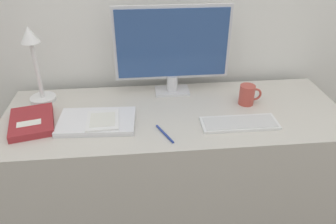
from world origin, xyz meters
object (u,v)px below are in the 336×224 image
laptop (97,121)px  desk_lamp (35,61)px  monitor (172,48)px  notebook (32,122)px  keyboard (239,123)px  coffee_mug (247,95)px  pen (165,134)px  ereader (103,120)px

laptop → desk_lamp: (-0.27, 0.23, 0.19)m
monitor → notebook: monitor is taller
desk_lamp → notebook: desk_lamp is taller
monitor → laptop: 0.49m
keyboard → coffee_mug: 0.20m
keyboard → coffee_mug: bearing=64.1°
coffee_mug → pen: bearing=-151.8°
laptop → coffee_mug: 0.70m
notebook → coffee_mug: size_ratio=2.56×
coffee_mug → pen: (-0.41, -0.22, -0.04)m
desk_lamp → pen: size_ratio=2.78×
laptop → ereader: size_ratio=2.09×
ereader → coffee_mug: coffee_mug is taller
coffee_mug → monitor: bearing=155.2°
monitor → pen: monitor is taller
laptop → notebook: 0.27m
keyboard → pen: keyboard is taller
monitor → keyboard: size_ratio=1.68×
pen → laptop: bearing=158.5°
laptop → pen: bearing=-21.5°
notebook → laptop: bearing=-4.0°
laptop → ereader: (0.03, -0.02, 0.02)m
laptop → desk_lamp: size_ratio=0.92×
keyboard → coffee_mug: size_ratio=3.08×
desk_lamp → monitor: bearing=2.8°
laptop → desk_lamp: 0.41m
laptop → coffee_mug: (0.69, 0.11, 0.04)m
monitor → desk_lamp: bearing=-177.2°
monitor → keyboard: bearing=-52.7°
laptop → monitor: bearing=36.9°
coffee_mug → pen: size_ratio=0.82×
monitor → notebook: (-0.63, -0.24, -0.22)m
ereader → desk_lamp: 0.43m
desk_lamp → notebook: bearing=-89.7°
keyboard → laptop: laptop is taller
keyboard → notebook: notebook is taller
coffee_mug → notebook: bearing=-174.7°
ereader → keyboard: bearing=-4.6°
monitor → pen: size_ratio=4.23×
monitor → desk_lamp: size_ratio=1.52×
keyboard → pen: 0.33m
keyboard → monitor: bearing=127.3°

